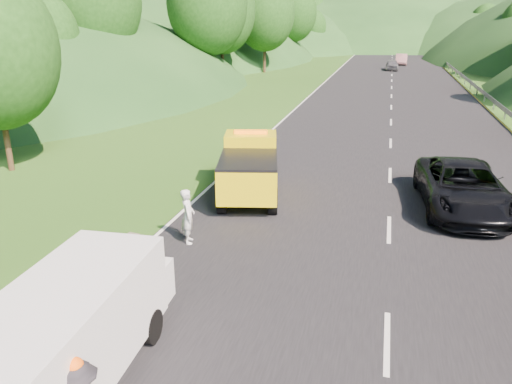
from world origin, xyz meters
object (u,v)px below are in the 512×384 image
(tow_truck, at_px, (250,167))
(white_van, at_px, (70,330))
(child, at_px, (151,282))
(suitcase, at_px, (134,243))
(passing_suv, at_px, (460,210))
(woman, at_px, (189,243))

(tow_truck, relative_size, white_van, 0.95)
(child, distance_m, suitcase, 1.92)
(passing_suv, bearing_deg, woman, -153.02)
(woman, bearing_deg, passing_suv, -79.02)
(woman, distance_m, suitcase, 1.65)
(child, xyz_separation_m, suitcase, (-1.22, 1.45, 0.29))
(woman, height_order, child, woman)
(passing_suv, bearing_deg, white_van, -129.19)
(white_van, relative_size, child, 6.21)
(tow_truck, height_order, suitcase, tow_truck)
(suitcase, xyz_separation_m, passing_suv, (9.40, 5.94, -0.29))
(tow_truck, height_order, woman, tow_truck)
(woman, xyz_separation_m, suitcase, (-1.26, -1.02, 0.29))
(woman, distance_m, child, 2.47)
(tow_truck, xyz_separation_m, child, (-0.68, -7.00, -1.12))
(suitcase, bearing_deg, tow_truck, 71.07)
(child, relative_size, passing_suv, 0.16)
(suitcase, bearing_deg, woman, 38.95)
(tow_truck, height_order, child, tow_truck)
(woman, distance_m, passing_suv, 9.51)
(passing_suv, bearing_deg, suitcase, -151.89)
(white_van, relative_size, suitcase, 10.32)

